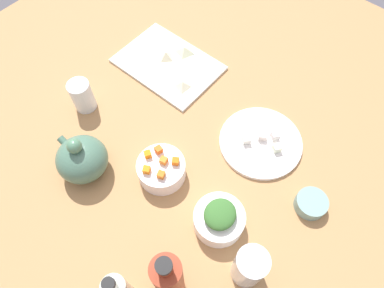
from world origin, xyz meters
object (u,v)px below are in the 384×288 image
Objects in this scene: plate_tofu at (261,142)px; bowl_greens at (219,220)px; cutting_board at (168,64)px; bowl_carrots at (162,169)px; drinking_glass_0 at (249,267)px; drinking_glass_2 at (82,96)px; bowl_small_side at (311,203)px; teapot at (82,159)px; bottle_0 at (169,279)px.

plate_tofu is 27.73cm from bowl_greens.
cutting_board is 2.51× the size of bowl_carrots.
drinking_glass_0 is 1.28× the size of drinking_glass_2.
plate_tofu is 55.53cm from drinking_glass_2.
bowl_small_side is 0.82× the size of drinking_glass_2.
drinking_glass_0 is (-18.05, 32.26, 5.96)cm from plate_tofu.
bowl_small_side is (-62.67, 12.47, 1.28)cm from cutting_board.
teapot is 51.27cm from drinking_glass_0.
teapot is at bearing -11.21° from bottle_0.
bowl_carrots is 34.52cm from drinking_glass_2.
teapot reaches higher than bowl_carrots.
drinking_glass_2 reaches higher than bowl_carrots.
drinking_glass_2 is at bearing -40.40° from teapot.
cutting_board is 63.91cm from bowl_small_side.
bottle_0 is at bearing 137.10° from bowl_carrots.
drinking_glass_2 is (34.40, -1.89, 2.18)cm from bowl_carrots.
drinking_glass_2 is (56.23, -22.18, -6.71)cm from bottle_0.
teapot reaches higher than drinking_glass_2.
drinking_glass_0 is at bearing 119.23° from plate_tofu.
cutting_board is 2.54× the size of bowl_greens.
bowl_carrots is 1.01× the size of drinking_glass_0.
plate_tofu is 0.91× the size of bottle_0.
bowl_greens reaches higher than bowl_small_side.
drinking_glass_0 is (-50.86, -6.46, 0.69)cm from teapot.
bowl_small_side is at bearing -128.69° from bowl_greens.
teapot is at bearing 16.89° from bowl_greens.
bowl_greens is 55.29cm from drinking_glass_2.
bottle_0 is 2.62× the size of drinking_glass_2.
bowl_small_side is at bearing -152.84° from bowl_carrots.
teapot reaches higher than drinking_glass_0.
drinking_glass_0 is at bearing 173.32° from drinking_glass_2.
teapot is 0.58× the size of bottle_0.
bottle_0 reaches higher than bowl_greens.
bowl_carrots is 1.29× the size of drinking_glass_2.
plate_tofu is 2.91× the size of bowl_small_side.
drinking_glass_0 reaches higher than bowl_carrots.
bottle_0 is (-21.83, 20.29, 8.89)cm from bowl_carrots.
bowl_greens is (-5.46, 27.10, 2.27)cm from plate_tofu.
drinking_glass_0 is at bearing -129.00° from bottle_0.
bowl_carrots is (20.77, -0.88, 0.09)cm from bowl_greens.
bowl_small_side is 0.31× the size of bottle_0.
bowl_greens is at bearing -163.11° from teapot.
teapot is at bearing 101.29° from cutting_board.
bowl_small_side is 0.54× the size of teapot.
cutting_board is 40.81cm from bowl_carrots.
bowl_carrots is at bearing -42.90° from bottle_0.
plate_tofu is (-41.53, 4.96, 0.10)cm from cutting_board.
bottle_0 is 2.05× the size of drinking_glass_0.
bowl_greens is 0.84× the size of teapot.
bowl_carrots is 40.99cm from bowl_small_side.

